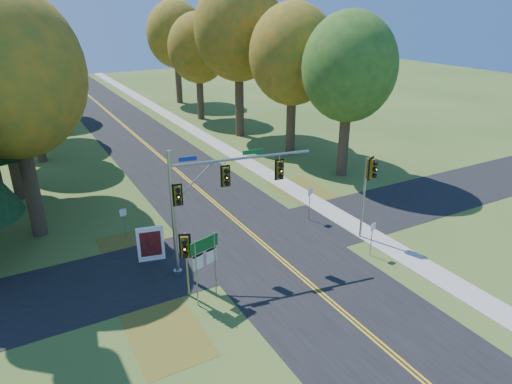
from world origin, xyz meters
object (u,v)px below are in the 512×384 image
east_signal_pole (369,178)px  route_sign_cluster (205,256)px  info_kiosk (151,244)px  traffic_mast (209,194)px

east_signal_pole → route_sign_cluster: (-10.63, -1.14, -1.49)m
east_signal_pole → route_sign_cluster: 10.79m
east_signal_pole → route_sign_cluster: size_ratio=1.51×
route_sign_cluster → east_signal_pole: bearing=-10.9°
east_signal_pole → info_kiosk: east_signal_pole is taller
east_signal_pole → route_sign_cluster: bearing=163.7°
traffic_mast → east_signal_pole: bearing=1.8°
info_kiosk → east_signal_pole: bearing=-5.1°
traffic_mast → info_kiosk: traffic_mast is taller
info_kiosk → route_sign_cluster: bearing=-64.1°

